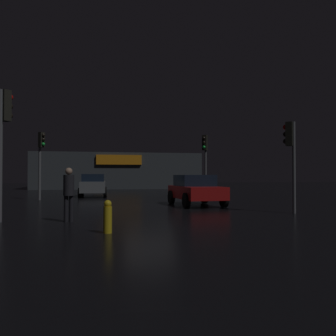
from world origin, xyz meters
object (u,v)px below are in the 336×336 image
at_px(traffic_signal_opposite, 205,152).
at_px(car_near, 196,189).
at_px(traffic_signal_cross_left, 4,128).
at_px(fire_hydrant, 108,217).
at_px(traffic_signal_cross_right, 290,146).
at_px(car_far, 93,185).
at_px(store_building, 116,171).
at_px(pedestrian, 69,190).
at_px(traffic_signal_main, 41,153).

bearing_deg(traffic_signal_opposite, car_near, -111.64).
height_order(traffic_signal_opposite, car_near, traffic_signal_opposite).
xyz_separation_m(traffic_signal_cross_left, fire_hydrant, (3.18, -3.03, -2.61)).
relative_size(traffic_signal_cross_right, car_far, 0.91).
distance_m(store_building, traffic_signal_cross_right, 32.08).
distance_m(traffic_signal_cross_right, fire_hydrant, 8.45).
bearing_deg(pedestrian, car_near, 43.51).
bearing_deg(fire_hydrant, car_near, 59.95).
distance_m(traffic_signal_cross_left, traffic_signal_cross_right, 10.50).
distance_m(store_building, car_near, 27.34).
bearing_deg(car_near, pedestrian, -136.49).
bearing_deg(fire_hydrant, traffic_signal_cross_right, 26.42).
height_order(traffic_signal_cross_right, fire_hydrant, traffic_signal_cross_right).
bearing_deg(traffic_signal_cross_right, traffic_signal_cross_left, -176.75).
relative_size(traffic_signal_cross_right, pedestrian, 2.08).
xyz_separation_m(traffic_signal_main, pedestrian, (2.28, -11.23, -1.84)).
bearing_deg(store_building, pedestrian, -96.40).
bearing_deg(car_far, traffic_signal_main, -135.75).
bearing_deg(car_far, pedestrian, -93.43).
relative_size(traffic_signal_main, fire_hydrant, 4.82).
height_order(car_far, fire_hydrant, car_far).
xyz_separation_m(store_building, traffic_signal_main, (-5.96, -21.51, 0.84)).
relative_size(car_near, pedestrian, 2.36).
bearing_deg(traffic_signal_cross_left, store_building, 79.94).
bearing_deg(car_near, traffic_signal_main, 144.82).
relative_size(store_building, traffic_signal_opposite, 4.42).
relative_size(traffic_signal_opposite, traffic_signal_cross_right, 1.17).
bearing_deg(store_building, traffic_signal_main, -105.47).
xyz_separation_m(store_building, pedestrian, (-3.67, -32.75, -1.00)).
distance_m(traffic_signal_cross_left, fire_hydrant, 5.11).
xyz_separation_m(store_building, traffic_signal_cross_left, (-5.73, -32.32, 1.01)).
relative_size(traffic_signal_main, car_near, 1.00).
relative_size(traffic_signal_cross_left, car_far, 1.07).
xyz_separation_m(store_building, traffic_signal_cross_right, (4.74, -31.72, 0.65)).
relative_size(traffic_signal_main, traffic_signal_cross_right, 1.14).
bearing_deg(traffic_signal_cross_left, traffic_signal_main, 91.18).
relative_size(traffic_signal_cross_left, fire_hydrant, 4.97).
bearing_deg(car_near, fire_hydrant, -120.05).
relative_size(car_far, fire_hydrant, 4.62).
distance_m(traffic_signal_opposite, car_far, 8.17).
bearing_deg(store_building, car_far, -98.67).
xyz_separation_m(traffic_signal_cross_left, pedestrian, (2.06, -0.43, -2.01)).
xyz_separation_m(pedestrian, fire_hydrant, (1.12, -2.60, -0.59)).
xyz_separation_m(traffic_signal_main, traffic_signal_cross_left, (0.22, -10.80, 0.18)).
bearing_deg(traffic_signal_cross_right, car_near, 119.99).
height_order(traffic_signal_opposite, traffic_signal_cross_right, traffic_signal_opposite).
bearing_deg(fire_hydrant, store_building, 85.87).
xyz_separation_m(traffic_signal_opposite, car_near, (-2.45, -6.18, -2.28)).
bearing_deg(car_near, traffic_signal_opposite, 68.36).
bearing_deg(store_building, traffic_signal_opposite, -77.68).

